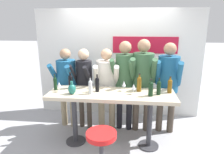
# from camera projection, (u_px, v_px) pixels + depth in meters

# --- Properties ---
(ground_plane) EXTENTS (40.00, 40.00, 0.00)m
(ground_plane) POSITION_uv_depth(u_px,v_px,m) (111.00, 144.00, 3.63)
(ground_plane) COLOR #9E9EA3
(back_wall) EXTENTS (3.74, 0.12, 2.44)m
(back_wall) POSITION_uv_depth(u_px,v_px,m) (118.00, 63.00, 4.59)
(back_wall) COLOR silver
(back_wall) RESTS_ON ground_plane
(tasting_table) EXTENTS (2.14, 0.65, 0.99)m
(tasting_table) POSITION_uv_depth(u_px,v_px,m) (111.00, 101.00, 3.42)
(tasting_table) COLOR beige
(tasting_table) RESTS_ON ground_plane
(bar_stool) EXTENTS (0.44, 0.44, 0.71)m
(bar_stool) POSITION_uv_depth(u_px,v_px,m) (102.00, 148.00, 2.73)
(bar_stool) COLOR #333338
(bar_stool) RESTS_ON ground_plane
(person_far_left) EXTENTS (0.51, 0.59, 1.64)m
(person_far_left) POSITION_uv_depth(u_px,v_px,m) (66.00, 80.00, 4.03)
(person_far_left) COLOR gray
(person_far_left) RESTS_ON ground_plane
(person_left) EXTENTS (0.43, 0.54, 1.65)m
(person_left) POSITION_uv_depth(u_px,v_px,m) (84.00, 80.00, 3.96)
(person_left) COLOR #473D33
(person_left) RESTS_ON ground_plane
(person_center_left) EXTENTS (0.51, 0.59, 1.66)m
(person_center_left) POSITION_uv_depth(u_px,v_px,m) (107.00, 81.00, 3.93)
(person_center_left) COLOR gray
(person_center_left) RESTS_ON ground_plane
(person_center) EXTENTS (0.49, 0.61, 1.80)m
(person_center) POSITION_uv_depth(u_px,v_px,m) (125.00, 76.00, 3.87)
(person_center) COLOR black
(person_center) RESTS_ON ground_plane
(person_center_right) EXTENTS (0.48, 0.59, 1.84)m
(person_center_right) POSITION_uv_depth(u_px,v_px,m) (143.00, 76.00, 3.81)
(person_center_right) COLOR #473D33
(person_center_right) RESTS_ON ground_plane
(person_right) EXTENTS (0.53, 0.63, 1.78)m
(person_right) POSITION_uv_depth(u_px,v_px,m) (168.00, 79.00, 3.78)
(person_right) COLOR #473D33
(person_right) RESTS_ON ground_plane
(wine_bottle_0) EXTENTS (0.06, 0.06, 0.29)m
(wine_bottle_0) POSITION_uv_depth(u_px,v_px,m) (55.00, 83.00, 3.48)
(wine_bottle_0) COLOR black
(wine_bottle_0) RESTS_ON tasting_table
(wine_bottle_1) EXTENTS (0.08, 0.08, 0.32)m
(wine_bottle_1) POSITION_uv_depth(u_px,v_px,m) (139.00, 83.00, 3.41)
(wine_bottle_1) COLOR brown
(wine_bottle_1) RESTS_ON tasting_table
(wine_bottle_2) EXTENTS (0.07, 0.07, 0.29)m
(wine_bottle_2) POSITION_uv_depth(u_px,v_px,m) (170.00, 85.00, 3.34)
(wine_bottle_2) COLOR brown
(wine_bottle_2) RESTS_ON tasting_table
(wine_bottle_3) EXTENTS (0.07, 0.07, 0.31)m
(wine_bottle_3) POSITION_uv_depth(u_px,v_px,m) (97.00, 84.00, 3.40)
(wine_bottle_3) COLOR black
(wine_bottle_3) RESTS_ON tasting_table
(wine_bottle_4) EXTENTS (0.07, 0.07, 0.29)m
(wine_bottle_4) POSITION_uv_depth(u_px,v_px,m) (90.00, 86.00, 3.29)
(wine_bottle_4) COLOR #B7BCC1
(wine_bottle_4) RESTS_ON tasting_table
(wine_bottle_5) EXTENTS (0.08, 0.08, 0.29)m
(wine_bottle_5) POSITION_uv_depth(u_px,v_px,m) (151.00, 88.00, 3.19)
(wine_bottle_5) COLOR black
(wine_bottle_5) RESTS_ON tasting_table
(wine_bottle_6) EXTENTS (0.08, 0.08, 0.30)m
(wine_bottle_6) POSITION_uv_depth(u_px,v_px,m) (71.00, 81.00, 3.56)
(wine_bottle_6) COLOR black
(wine_bottle_6) RESTS_ON tasting_table
(wine_bottle_7) EXTENTS (0.07, 0.07, 0.28)m
(wine_bottle_7) POSITION_uv_depth(u_px,v_px,m) (159.00, 87.00, 3.26)
(wine_bottle_7) COLOR black
(wine_bottle_7) RESTS_ON tasting_table
(wine_glass_0) EXTENTS (0.07, 0.07, 0.18)m
(wine_glass_0) POSITION_uv_depth(u_px,v_px,m) (124.00, 84.00, 3.43)
(wine_glass_0) COLOR silver
(wine_glass_0) RESTS_ON tasting_table
(wine_glass_1) EXTENTS (0.07, 0.07, 0.18)m
(wine_glass_1) POSITION_uv_depth(u_px,v_px,m) (134.00, 87.00, 3.27)
(wine_glass_1) COLOR silver
(wine_glass_1) RESTS_ON tasting_table
(wine_glass_2) EXTENTS (0.07, 0.07, 0.18)m
(wine_glass_2) POSITION_uv_depth(u_px,v_px,m) (59.00, 85.00, 3.39)
(wine_glass_2) COLOR silver
(wine_glass_2) RESTS_ON tasting_table
(decorative_vase) EXTENTS (0.13, 0.13, 0.22)m
(decorative_vase) POSITION_uv_depth(u_px,v_px,m) (72.00, 89.00, 3.30)
(decorative_vase) COLOR #1E665B
(decorative_vase) RESTS_ON tasting_table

